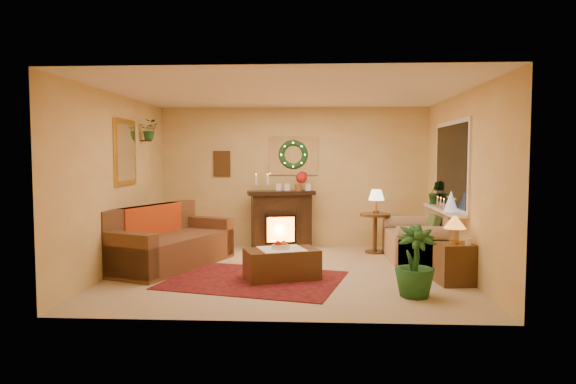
{
  "coord_description": "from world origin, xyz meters",
  "views": [
    {
      "loc": [
        0.41,
        -7.38,
        1.69
      ],
      "look_at": [
        0.0,
        0.35,
        1.15
      ],
      "focal_mm": 32.0,
      "sensor_mm": 36.0,
      "label": 1
    }
  ],
  "objects_px": {
    "side_table_round": "(375,234)",
    "coffee_table": "(282,264)",
    "fireplace": "(281,218)",
    "end_table_square": "(455,264)",
    "sofa": "(171,239)",
    "loveseat": "(418,235)"
  },
  "relations": [
    {
      "from": "loveseat",
      "to": "sofa",
      "type": "bearing_deg",
      "value": -172.22
    },
    {
      "from": "sofa",
      "to": "end_table_square",
      "type": "relative_size",
      "value": 3.99
    },
    {
      "from": "sofa",
      "to": "loveseat",
      "type": "bearing_deg",
      "value": 30.53
    },
    {
      "from": "side_table_round",
      "to": "coffee_table",
      "type": "bearing_deg",
      "value": -126.71
    },
    {
      "from": "side_table_round",
      "to": "end_table_square",
      "type": "height_order",
      "value": "side_table_round"
    },
    {
      "from": "loveseat",
      "to": "end_table_square",
      "type": "distance_m",
      "value": 1.49
    },
    {
      "from": "sofa",
      "to": "end_table_square",
      "type": "bearing_deg",
      "value": 9.56
    },
    {
      "from": "fireplace",
      "to": "coffee_table",
      "type": "bearing_deg",
      "value": -98.78
    },
    {
      "from": "fireplace",
      "to": "end_table_square",
      "type": "height_order",
      "value": "fireplace"
    },
    {
      "from": "end_table_square",
      "to": "coffee_table",
      "type": "xyz_separation_m",
      "value": [
        -2.31,
        0.15,
        -0.06
      ]
    },
    {
      "from": "fireplace",
      "to": "end_table_square",
      "type": "bearing_deg",
      "value": -58.51
    },
    {
      "from": "fireplace",
      "to": "loveseat",
      "type": "distance_m",
      "value": 2.51
    },
    {
      "from": "side_table_round",
      "to": "end_table_square",
      "type": "distance_m",
      "value": 2.31
    },
    {
      "from": "fireplace",
      "to": "coffee_table",
      "type": "distance_m",
      "value": 2.42
    },
    {
      "from": "side_table_round",
      "to": "coffee_table",
      "type": "height_order",
      "value": "side_table_round"
    },
    {
      "from": "end_table_square",
      "to": "loveseat",
      "type": "bearing_deg",
      "value": 97.74
    },
    {
      "from": "sofa",
      "to": "coffee_table",
      "type": "relative_size",
      "value": 2.19
    },
    {
      "from": "side_table_round",
      "to": "coffee_table",
      "type": "relative_size",
      "value": 0.7
    },
    {
      "from": "coffee_table",
      "to": "loveseat",
      "type": "bearing_deg",
      "value": 11.88
    },
    {
      "from": "end_table_square",
      "to": "coffee_table",
      "type": "height_order",
      "value": "end_table_square"
    },
    {
      "from": "side_table_round",
      "to": "fireplace",
      "type": "bearing_deg",
      "value": 167.38
    },
    {
      "from": "sofa",
      "to": "side_table_round",
      "type": "xyz_separation_m",
      "value": [
        3.26,
        1.29,
        -0.1
      ]
    }
  ]
}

